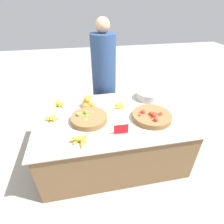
# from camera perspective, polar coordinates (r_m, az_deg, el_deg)

# --- Properties ---
(ground_plane) EXTENTS (12.00, 12.00, 0.00)m
(ground_plane) POSITION_cam_1_polar(r_m,az_deg,el_deg) (2.38, 0.00, -13.61)
(ground_plane) COLOR #ADA599
(market_table) EXTENTS (1.68, 1.08, 0.62)m
(market_table) POSITION_cam_1_polar(r_m,az_deg,el_deg) (2.16, 0.00, -7.99)
(market_table) COLOR brown
(market_table) RESTS_ON ground_plane
(lime_bowl) EXTENTS (0.39, 0.39, 0.10)m
(lime_bowl) POSITION_cam_1_polar(r_m,az_deg,el_deg) (1.90, -7.57, -1.98)
(lime_bowl) COLOR olive
(lime_bowl) RESTS_ON market_table
(tomato_basket) EXTENTS (0.43, 0.43, 0.10)m
(tomato_basket) POSITION_cam_1_polar(r_m,az_deg,el_deg) (1.96, 12.84, -1.33)
(tomato_basket) COLOR olive
(tomato_basket) RESTS_ON market_table
(orange_pile) EXTENTS (0.16, 0.18, 0.14)m
(orange_pile) POSITION_cam_1_polar(r_m,az_deg,el_deg) (2.13, -7.97, 3.17)
(orange_pile) COLOR orange
(orange_pile) RESTS_ON market_table
(metal_bowl) EXTENTS (0.31, 0.31, 0.10)m
(metal_bowl) POSITION_cam_1_polar(r_m,az_deg,el_deg) (2.34, 11.79, 5.41)
(metal_bowl) COLOR #B7B7BF
(metal_bowl) RESTS_ON market_table
(price_sign) EXTENTS (0.14, 0.01, 0.11)m
(price_sign) POSITION_cam_1_polar(r_m,az_deg,el_deg) (1.70, 3.00, -5.65)
(price_sign) COLOR red
(price_sign) RESTS_ON market_table
(banana_bunch_front_right) EXTENTS (0.14, 0.15, 0.03)m
(banana_bunch_front_right) POSITION_cam_1_polar(r_m,az_deg,el_deg) (2.13, 2.55, 2.10)
(banana_bunch_front_right) COLOR gold
(banana_bunch_front_right) RESTS_ON market_table
(banana_bunch_back_center) EXTENTS (0.16, 0.17, 0.06)m
(banana_bunch_back_center) POSITION_cam_1_polar(r_m,az_deg,el_deg) (1.65, -10.58, -8.82)
(banana_bunch_back_center) COLOR gold
(banana_bunch_back_center) RESTS_ON market_table
(banana_bunch_front_left) EXTENTS (0.15, 0.15, 0.06)m
(banana_bunch_front_left) POSITION_cam_1_polar(r_m,az_deg,el_deg) (2.00, -18.88, -1.82)
(banana_bunch_front_left) COLOR gold
(banana_bunch_front_left) RESTS_ON market_table
(banana_bunch_middle_right) EXTENTS (0.13, 0.17, 0.06)m
(banana_bunch_middle_right) POSITION_cam_1_polar(r_m,az_deg,el_deg) (2.25, -17.00, 2.70)
(banana_bunch_middle_right) COLOR gold
(banana_bunch_middle_right) RESTS_ON market_table
(vendor_person) EXTENTS (0.34, 0.34, 1.55)m
(vendor_person) POSITION_cam_1_polar(r_m,az_deg,el_deg) (2.63, -2.62, 10.26)
(vendor_person) COLOR navy
(vendor_person) RESTS_ON ground_plane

